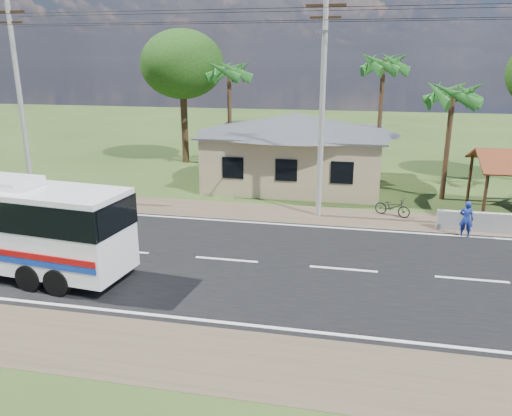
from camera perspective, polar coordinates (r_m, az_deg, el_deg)
The scene contains 10 objects.
ground at distance 19.57m, azimuth -3.39°, elevation -5.96°, with size 120.00×120.00×0.00m, color #254017.
road at distance 19.56m, azimuth -3.39°, elevation -5.93°, with size 120.00×16.00×0.03m.
house at distance 31.03m, azimuth 4.61°, elevation 7.58°, with size 12.40×10.00×5.00m.
utility_poles at distance 24.06m, azimuth 6.80°, elevation 12.39°, with size 32.80×2.22×11.00m.
palm_near at distance 28.86m, azimuth 21.59°, elevation 11.95°, with size 2.80×2.80×6.70m.
palm_mid at distance 32.94m, azimuth 14.38°, elevation 15.56°, with size 2.80×2.80×8.20m.
palm_far at distance 34.56m, azimuth -3.11°, elevation 15.26°, with size 2.80×2.80×7.70m.
tree_behind_house at distance 37.66m, azimuth -8.45°, elevation 15.90°, with size 6.00×6.00×9.61m.
motorcycle at distance 25.66m, azimuth 15.33°, elevation 0.13°, with size 0.63×1.81×0.95m, color black.
person at distance 23.61m, azimuth 22.91°, elevation -1.17°, with size 0.60×0.39×1.64m, color navy.
Camera 1 is at (4.79, -17.41, 7.53)m, focal length 35.00 mm.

